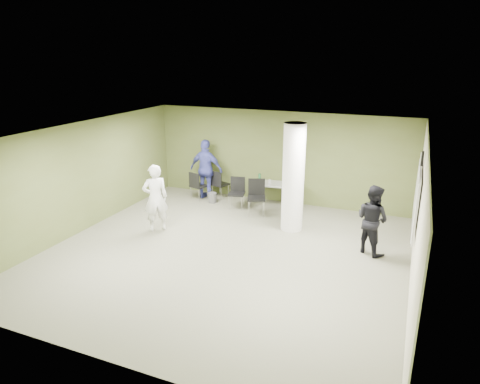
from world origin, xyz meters
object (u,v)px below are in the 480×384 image
at_px(man_black, 372,220).
at_px(chair_back_left, 197,184).
at_px(woman_white, 155,198).
at_px(folding_table, 274,185).
at_px(man_blue, 206,169).

bearing_deg(man_black, chair_back_left, 14.34).
height_order(chair_back_left, woman_white, woman_white).
relative_size(folding_table, man_black, 0.95).
height_order(woman_white, man_blue, man_blue).
xyz_separation_m(folding_table, chair_back_left, (-2.40, -0.40, -0.13)).
relative_size(chair_back_left, man_black, 0.55).
bearing_deg(chair_back_left, woman_white, 111.68).
relative_size(folding_table, chair_back_left, 1.73).
bearing_deg(folding_table, man_black, -42.64).
xyz_separation_m(woman_white, man_blue, (0.04, 2.82, 0.06)).
height_order(folding_table, woman_white, woman_white).
height_order(man_black, man_blue, man_blue).
height_order(chair_back_left, man_black, man_black).
distance_m(folding_table, woman_white, 3.72).
distance_m(folding_table, man_black, 3.76).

